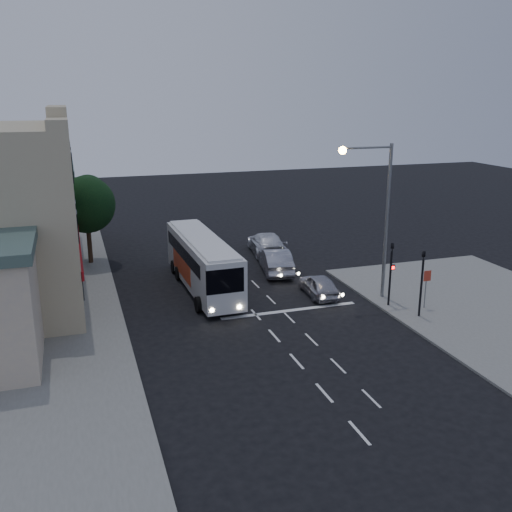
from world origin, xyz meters
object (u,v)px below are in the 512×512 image
object	(u,v)px
regulatory_sign	(426,283)
car_sedan_b	(266,243)
tour_bus	(202,261)
traffic_signal_side	(422,276)
traffic_signal_main	(391,267)
car_sedan_a	(276,261)
street_tree	(86,202)
streetlight	(378,204)
car_suv	(319,285)

from	to	relation	value
regulatory_sign	car_sedan_b	bearing A→B (deg)	108.53
tour_bus	traffic_signal_side	bearing A→B (deg)	-40.87
traffic_signal_side	traffic_signal_main	bearing A→B (deg)	109.49
car_sedan_a	traffic_signal_main	distance (m)	9.22
street_tree	regulatory_sign	bearing A→B (deg)	-41.08
tour_bus	streetlight	size ratio (longest dim) A/B	1.21
traffic_signal_side	streetlight	world-z (taller)	streetlight
car_suv	street_tree	bearing A→B (deg)	-37.54
street_tree	tour_bus	bearing A→B (deg)	-50.74
car_suv	car_sedan_a	bearing A→B (deg)	-76.59
traffic_signal_side	regulatory_sign	bearing A→B (deg)	43.92
traffic_signal_side	car_suv	bearing A→B (deg)	126.60
car_sedan_b	traffic_signal_main	bearing A→B (deg)	110.37
traffic_signal_side	streetlight	distance (m)	4.84
car_suv	street_tree	distance (m)	17.45
car_suv	traffic_signal_side	xyz separation A→B (m)	(3.71, -5.00, 1.76)
traffic_signal_main	street_tree	bearing A→B (deg)	137.97
street_tree	car_sedan_a	bearing A→B (deg)	-26.91
car_sedan_b	traffic_signal_main	xyz separation A→B (m)	(2.95, -12.86, 1.60)
tour_bus	car_suv	size ratio (longest dim) A/B	2.81
tour_bus	regulatory_sign	bearing A→B (deg)	-34.93
tour_bus	traffic_signal_side	world-z (taller)	traffic_signal_side
tour_bus	streetlight	distance (m)	11.11
car_suv	car_sedan_b	size ratio (longest dim) A/B	0.69
car_suv	traffic_signal_main	xyz separation A→B (m)	(3.01, -3.02, 1.76)
car_sedan_a	street_tree	size ratio (longest dim) A/B	0.81
car_sedan_b	traffic_signal_side	distance (m)	15.36
car_suv	streetlight	world-z (taller)	streetlight
car_suv	traffic_signal_main	world-z (taller)	traffic_signal_main
car_sedan_b	streetlight	world-z (taller)	streetlight
traffic_signal_main	streetlight	size ratio (longest dim) A/B	0.46
tour_bus	traffic_signal_side	xyz separation A→B (m)	(10.08, -8.36, 0.62)
car_sedan_a	regulatory_sign	size ratio (longest dim) A/B	2.28
streetlight	car_sedan_a	bearing A→B (deg)	118.24
car_sedan_a	car_sedan_b	xyz separation A→B (m)	(0.95, 4.66, -0.01)
car_sedan_b	traffic_signal_main	size ratio (longest dim) A/B	1.38
tour_bus	regulatory_sign	distance (m)	13.32
car_sedan_b	regulatory_sign	world-z (taller)	regulatory_sign
streetlight	traffic_signal_side	bearing A→B (deg)	-74.30
traffic_signal_main	streetlight	bearing A→B (deg)	100.20
traffic_signal_main	traffic_signal_side	distance (m)	2.10
tour_bus	streetlight	xyz separation A→B (m)	(9.12, -4.96, 3.93)
car_sedan_a	regulatory_sign	distance (m)	10.81
car_sedan_a	traffic_signal_main	bearing A→B (deg)	125.93
tour_bus	street_tree	size ratio (longest dim) A/B	1.76
car_sedan_a	car_sedan_b	bearing A→B (deg)	-90.99
car_suv	regulatory_sign	bearing A→B (deg)	143.14
car_sedan_a	traffic_signal_side	size ratio (longest dim) A/B	1.22
traffic_signal_main	car_sedan_b	bearing A→B (deg)	102.93
car_sedan_b	traffic_signal_side	xyz separation A→B (m)	(3.65, -14.83, 1.60)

